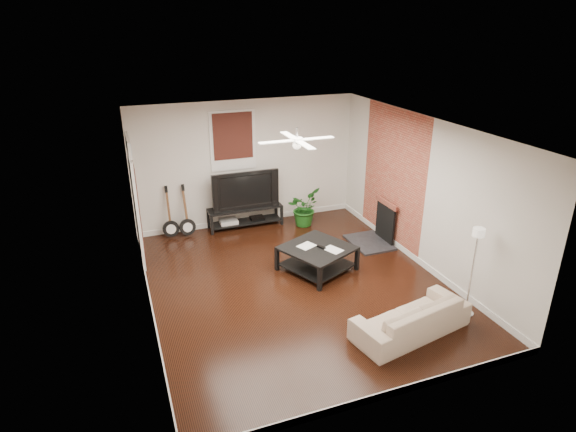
% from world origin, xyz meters
% --- Properties ---
extents(room, '(5.01, 6.01, 2.81)m').
position_xyz_m(room, '(0.00, 0.00, 1.40)').
color(room, black).
rests_on(room, ground).
extents(brick_accent, '(0.02, 2.20, 2.80)m').
position_xyz_m(brick_accent, '(2.49, 1.00, 1.40)').
color(brick_accent, '#B24B39').
rests_on(brick_accent, floor).
extents(fireplace, '(0.80, 1.10, 0.92)m').
position_xyz_m(fireplace, '(2.20, 1.00, 0.46)').
color(fireplace, black).
rests_on(fireplace, floor).
extents(window_back, '(1.00, 0.06, 1.30)m').
position_xyz_m(window_back, '(-0.30, 2.97, 1.95)').
color(window_back, '#35130E').
rests_on(window_back, wall_back).
extents(door_left, '(0.08, 1.00, 2.50)m').
position_xyz_m(door_left, '(-2.46, 1.90, 1.25)').
color(door_left, white).
rests_on(door_left, wall_left).
extents(tv_stand, '(1.67, 0.44, 0.47)m').
position_xyz_m(tv_stand, '(-0.14, 2.78, 0.23)').
color(tv_stand, black).
rests_on(tv_stand, floor).
extents(tv, '(1.49, 0.20, 0.86)m').
position_xyz_m(tv, '(-0.14, 2.80, 0.89)').
color(tv, black).
rests_on(tv, tv_stand).
extents(coffee_table, '(1.49, 1.49, 0.47)m').
position_xyz_m(coffee_table, '(0.56, 0.34, 0.24)').
color(coffee_table, black).
rests_on(coffee_table, floor).
extents(sofa, '(1.95, 1.07, 0.54)m').
position_xyz_m(sofa, '(1.09, -1.93, 0.27)').
color(sofa, tan).
rests_on(sofa, floor).
extents(floor_lamp, '(0.29, 0.29, 1.50)m').
position_xyz_m(floor_lamp, '(2.20, -1.83, 0.75)').
color(floor_lamp, silver).
rests_on(floor_lamp, floor).
extents(potted_plant, '(0.97, 0.98, 0.83)m').
position_xyz_m(potted_plant, '(1.13, 2.41, 0.41)').
color(potted_plant, '#1B5919').
rests_on(potted_plant, floor).
extents(guitar_left, '(0.36, 0.25, 1.14)m').
position_xyz_m(guitar_left, '(-1.80, 2.75, 0.57)').
color(guitar_left, black).
rests_on(guitar_left, floor).
extents(guitar_right, '(0.37, 0.28, 1.14)m').
position_xyz_m(guitar_right, '(-1.45, 2.72, 0.57)').
color(guitar_right, black).
rests_on(guitar_right, floor).
extents(ceiling_fan, '(1.24, 1.24, 0.32)m').
position_xyz_m(ceiling_fan, '(0.00, 0.00, 2.60)').
color(ceiling_fan, white).
rests_on(ceiling_fan, ceiling).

